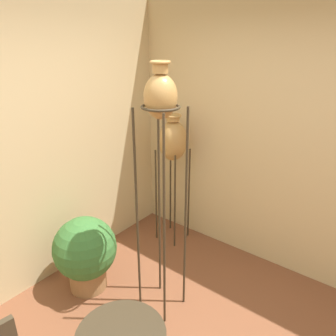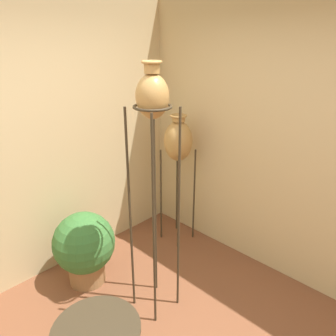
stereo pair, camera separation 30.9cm
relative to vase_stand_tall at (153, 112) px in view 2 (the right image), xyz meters
name	(u,v)px [view 2 (the right image)]	position (x,y,z in m)	size (l,w,h in m)	color
wall_back	(12,150)	(-0.60, 1.18, -0.43)	(7.58, 0.06, 2.70)	#D1B784
wall_right	(303,149)	(1.23, -0.64, -0.43)	(0.06, 7.58, 2.70)	#D1B784
vase_stand_tall	(153,112)	(0.00, 0.00, 0.00)	(0.30, 0.30, 2.13)	#382D1E
vase_stand_medium	(178,143)	(0.92, 0.59, -0.57)	(0.31, 0.31, 1.52)	#382D1E
potted_plant	(84,246)	(-0.27, 0.71, -1.37)	(0.59, 0.59, 0.74)	olive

